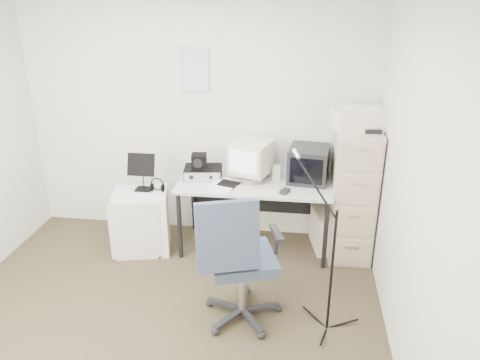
# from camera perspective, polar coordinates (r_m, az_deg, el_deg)

# --- Properties ---
(floor) EXTENTS (3.60, 3.60, 0.01)m
(floor) POSITION_cam_1_polar(r_m,az_deg,el_deg) (3.87, -10.54, -18.27)
(floor) COLOR #302E1F
(floor) RESTS_ON ground
(wall_back) EXTENTS (3.60, 0.02, 2.50)m
(wall_back) POSITION_cam_1_polar(r_m,az_deg,el_deg) (4.84, -5.14, 7.47)
(wall_back) COLOR beige
(wall_back) RESTS_ON ground
(wall_right) EXTENTS (0.02, 3.60, 2.50)m
(wall_right) POSITION_cam_1_polar(r_m,az_deg,el_deg) (3.12, 20.88, -2.75)
(wall_right) COLOR beige
(wall_right) RESTS_ON ground
(wall_calendar) EXTENTS (0.30, 0.02, 0.44)m
(wall_calendar) POSITION_cam_1_polar(r_m,az_deg,el_deg) (4.73, -5.63, 13.29)
(wall_calendar) COLOR white
(wall_calendar) RESTS_ON wall_back
(filing_cabinet) EXTENTS (0.40, 0.60, 1.30)m
(filing_cabinet) POSITION_cam_1_polar(r_m,az_deg,el_deg) (4.65, 13.58, -1.58)
(filing_cabinet) COLOR tan
(filing_cabinet) RESTS_ON floor
(printer) EXTENTS (0.54, 0.44, 0.18)m
(printer) POSITION_cam_1_polar(r_m,az_deg,el_deg) (4.41, 14.46, 7.23)
(printer) COLOR silver
(printer) RESTS_ON filing_cabinet
(desk) EXTENTS (1.50, 0.70, 0.73)m
(desk) POSITION_cam_1_polar(r_m,az_deg,el_deg) (4.74, 1.78, -4.28)
(desk) COLOR #B2B2B1
(desk) RESTS_ON floor
(crt_monitor) EXTENTS (0.45, 0.46, 0.39)m
(crt_monitor) POSITION_cam_1_polar(r_m,az_deg,el_deg) (4.59, 1.44, 2.40)
(crt_monitor) COLOR silver
(crt_monitor) RESTS_ON desk
(crt_tv) EXTENTS (0.42, 0.44, 0.34)m
(crt_tv) POSITION_cam_1_polar(r_m,az_deg,el_deg) (4.61, 8.37, 1.94)
(crt_tv) COLOR black
(crt_tv) RESTS_ON desk
(desk_speaker) EXTENTS (0.08, 0.08, 0.14)m
(desk_speaker) POSITION_cam_1_polar(r_m,az_deg,el_deg) (4.62, 4.51, 0.90)
(desk_speaker) COLOR beige
(desk_speaker) RESTS_ON desk
(keyboard) EXTENTS (0.44, 0.21, 0.02)m
(keyboard) POSITION_cam_1_polar(r_m,az_deg,el_deg) (4.39, 1.99, -1.12)
(keyboard) COLOR silver
(keyboard) RESTS_ON desk
(mouse) EXTENTS (0.10, 0.12, 0.03)m
(mouse) POSITION_cam_1_polar(r_m,az_deg,el_deg) (4.35, 5.49, -1.38)
(mouse) COLOR black
(mouse) RESTS_ON desk
(radio_receiver) EXTENTS (0.40, 0.31, 0.11)m
(radio_receiver) POSITION_cam_1_polar(r_m,az_deg,el_deg) (4.69, -4.52, 0.96)
(radio_receiver) COLOR black
(radio_receiver) RESTS_ON desk
(radio_speaker) EXTENTS (0.16, 0.15, 0.14)m
(radio_speaker) POSITION_cam_1_polar(r_m,az_deg,el_deg) (4.63, -5.00, 2.32)
(radio_speaker) COLOR black
(radio_speaker) RESTS_ON radio_receiver
(papers) EXTENTS (0.32, 0.37, 0.02)m
(papers) POSITION_cam_1_polar(r_m,az_deg,el_deg) (4.48, -1.87, -0.60)
(papers) COLOR white
(papers) RESTS_ON desk
(pc_tower) EXTENTS (0.27, 0.46, 0.40)m
(pc_tower) POSITION_cam_1_polar(r_m,az_deg,el_deg) (4.88, 10.11, -5.96)
(pc_tower) COLOR silver
(pc_tower) RESTS_ON floor
(office_chair) EXTENTS (0.82, 0.82, 1.12)m
(office_chair) POSITION_cam_1_polar(r_m,az_deg,el_deg) (3.67, 0.28, -9.37)
(office_chair) COLOR #3E4C5F
(office_chair) RESTS_ON floor
(side_cart) EXTENTS (0.60, 0.52, 0.64)m
(side_cart) POSITION_cam_1_polar(r_m,az_deg,el_deg) (4.81, -11.82, -4.96)
(side_cart) COLOR silver
(side_cart) RESTS_ON floor
(music_stand) EXTENTS (0.29, 0.20, 0.39)m
(music_stand) POSITION_cam_1_polar(r_m,az_deg,el_deg) (4.65, -11.79, 1.05)
(music_stand) COLOR black
(music_stand) RESTS_ON side_cart
(headphones) EXTENTS (0.18, 0.18, 0.03)m
(headphones) POSITION_cam_1_polar(r_m,az_deg,el_deg) (4.65, -10.06, -0.80)
(headphones) COLOR black
(headphones) RESTS_ON side_cart
(mic_stand) EXTENTS (0.03, 0.03, 1.35)m
(mic_stand) POSITION_cam_1_polar(r_m,az_deg,el_deg) (3.56, 11.30, -8.85)
(mic_stand) COLOR black
(mic_stand) RESTS_ON floor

